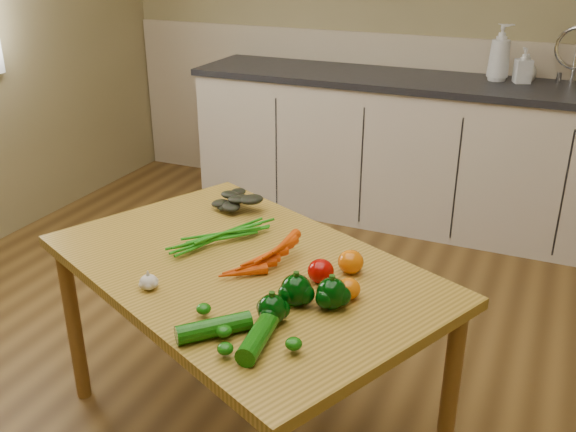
{
  "coord_description": "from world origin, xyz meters",
  "views": [
    {
      "loc": [
        0.98,
        -1.59,
        1.67
      ],
      "look_at": [
        0.15,
        0.28,
        0.77
      ],
      "focal_mm": 40.0,
      "sensor_mm": 36.0,
      "label": 1
    }
  ],
  "objects_px": {
    "pepper_a": "(296,290)",
    "pepper_c": "(272,309)",
    "pepper_b": "(332,293)",
    "leafy_greens": "(235,200)",
    "garlic_bulb": "(149,282)",
    "zucchini_b": "(214,328)",
    "zucchini_a": "(258,337)",
    "soap_bottle_c": "(526,69)",
    "tomato_b": "(351,262)",
    "tomato_c": "(349,289)",
    "soap_bottle_b": "(524,66)",
    "table": "(243,285)",
    "carrot_bunch": "(252,251)",
    "tomato_a": "(321,271)",
    "soap_bottle_a": "(500,53)"
  },
  "relations": [
    {
      "from": "table",
      "to": "soap_bottle_b",
      "type": "xyz_separation_m",
      "value": [
        0.62,
        2.25,
        0.38
      ]
    },
    {
      "from": "soap_bottle_a",
      "to": "zucchini_b",
      "type": "bearing_deg",
      "value": 161.71
    },
    {
      "from": "tomato_b",
      "to": "table",
      "type": "bearing_deg",
      "value": -164.81
    },
    {
      "from": "pepper_b",
      "to": "zucchini_b",
      "type": "bearing_deg",
      "value": -131.69
    },
    {
      "from": "soap_bottle_b",
      "to": "soap_bottle_c",
      "type": "relative_size",
      "value": 1.24
    },
    {
      "from": "leafy_greens",
      "to": "pepper_c",
      "type": "xyz_separation_m",
      "value": [
        0.46,
        -0.65,
        -0.0
      ]
    },
    {
      "from": "garlic_bulb",
      "to": "pepper_b",
      "type": "xyz_separation_m",
      "value": [
        0.54,
        0.13,
        0.02
      ]
    },
    {
      "from": "table",
      "to": "tomato_b",
      "type": "relative_size",
      "value": 18.68
    },
    {
      "from": "zucchini_b",
      "to": "zucchini_a",
      "type": "bearing_deg",
      "value": 2.64
    },
    {
      "from": "pepper_a",
      "to": "soap_bottle_b",
      "type": "bearing_deg",
      "value": 81.43
    },
    {
      "from": "soap_bottle_a",
      "to": "soap_bottle_c",
      "type": "bearing_deg",
      "value": -95.76
    },
    {
      "from": "carrot_bunch",
      "to": "tomato_a",
      "type": "height_order",
      "value": "tomato_a"
    },
    {
      "from": "carrot_bunch",
      "to": "pepper_a",
      "type": "height_order",
      "value": "pepper_a"
    },
    {
      "from": "leafy_greens",
      "to": "tomato_c",
      "type": "distance_m",
      "value": 0.76
    },
    {
      "from": "soap_bottle_c",
      "to": "zucchini_a",
      "type": "bearing_deg",
      "value": 86.76
    },
    {
      "from": "pepper_c",
      "to": "tomato_a",
      "type": "height_order",
      "value": "pepper_c"
    },
    {
      "from": "tomato_a",
      "to": "tomato_c",
      "type": "distance_m",
      "value": 0.12
    },
    {
      "from": "soap_bottle_a",
      "to": "carrot_bunch",
      "type": "height_order",
      "value": "soap_bottle_a"
    },
    {
      "from": "table",
      "to": "tomato_b",
      "type": "height_order",
      "value": "tomato_b"
    },
    {
      "from": "pepper_b",
      "to": "leafy_greens",
      "type": "bearing_deg",
      "value": 138.77
    },
    {
      "from": "table",
      "to": "zucchini_b",
      "type": "distance_m",
      "value": 0.42
    },
    {
      "from": "soap_bottle_c",
      "to": "pepper_a",
      "type": "xyz_separation_m",
      "value": [
        -0.38,
        -2.43,
        -0.24
      ]
    },
    {
      "from": "table",
      "to": "soap_bottle_b",
      "type": "distance_m",
      "value": 2.37
    },
    {
      "from": "soap_bottle_b",
      "to": "pepper_a",
      "type": "bearing_deg",
      "value": 60.07
    },
    {
      "from": "table",
      "to": "pepper_c",
      "type": "height_order",
      "value": "pepper_c"
    },
    {
      "from": "table",
      "to": "pepper_b",
      "type": "height_order",
      "value": "pepper_b"
    },
    {
      "from": "soap_bottle_a",
      "to": "tomato_c",
      "type": "xyz_separation_m",
      "value": [
        -0.1,
        -2.32,
        -0.34
      ]
    },
    {
      "from": "pepper_c",
      "to": "zucchini_b",
      "type": "height_order",
      "value": "pepper_c"
    },
    {
      "from": "table",
      "to": "carrot_bunch",
      "type": "relative_size",
      "value": 6.34
    },
    {
      "from": "leafy_greens",
      "to": "soap_bottle_a",
      "type": "bearing_deg",
      "value": 69.29
    },
    {
      "from": "soap_bottle_b",
      "to": "garlic_bulb",
      "type": "distance_m",
      "value": 2.65
    },
    {
      "from": "pepper_a",
      "to": "leafy_greens",
      "type": "bearing_deg",
      "value": 132.06
    },
    {
      "from": "carrot_bunch",
      "to": "pepper_b",
      "type": "height_order",
      "value": "pepper_b"
    },
    {
      "from": "soap_bottle_c",
      "to": "tomato_c",
      "type": "relative_size",
      "value": 2.28
    },
    {
      "from": "leafy_greens",
      "to": "zucchini_b",
      "type": "bearing_deg",
      "value": -65.7
    },
    {
      "from": "garlic_bulb",
      "to": "tomato_b",
      "type": "distance_m",
      "value": 0.62
    },
    {
      "from": "soap_bottle_c",
      "to": "tomato_b",
      "type": "bearing_deg",
      "value": 87.29
    },
    {
      "from": "carrot_bunch",
      "to": "leafy_greens",
      "type": "xyz_separation_m",
      "value": [
        -0.24,
        0.34,
        0.01
      ]
    },
    {
      "from": "pepper_c",
      "to": "zucchini_a",
      "type": "xyz_separation_m",
      "value": [
        0.02,
        -0.12,
        -0.01
      ]
    },
    {
      "from": "zucchini_a",
      "to": "pepper_a",
      "type": "bearing_deg",
      "value": 88.17
    },
    {
      "from": "table",
      "to": "soap_bottle_b",
      "type": "height_order",
      "value": "soap_bottle_b"
    },
    {
      "from": "garlic_bulb",
      "to": "pepper_c",
      "type": "relative_size",
      "value": 0.67
    },
    {
      "from": "pepper_a",
      "to": "zucchini_a",
      "type": "bearing_deg",
      "value": -91.83
    },
    {
      "from": "tomato_a",
      "to": "pepper_c",
      "type": "bearing_deg",
      "value": -98.69
    },
    {
      "from": "soap_bottle_b",
      "to": "pepper_b",
      "type": "bearing_deg",
      "value": 62.33
    },
    {
      "from": "soap_bottle_b",
      "to": "pepper_b",
      "type": "height_order",
      "value": "soap_bottle_b"
    },
    {
      "from": "garlic_bulb",
      "to": "tomato_a",
      "type": "height_order",
      "value": "tomato_a"
    },
    {
      "from": "soap_bottle_b",
      "to": "leafy_greens",
      "type": "relative_size",
      "value": 1.05
    },
    {
      "from": "pepper_a",
      "to": "pepper_c",
      "type": "xyz_separation_m",
      "value": [
        -0.02,
        -0.11,
        -0.0
      ]
    },
    {
      "from": "soap_bottle_b",
      "to": "pepper_c",
      "type": "height_order",
      "value": "soap_bottle_b"
    }
  ]
}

